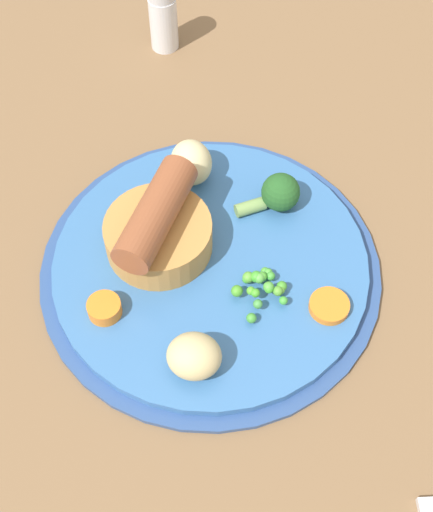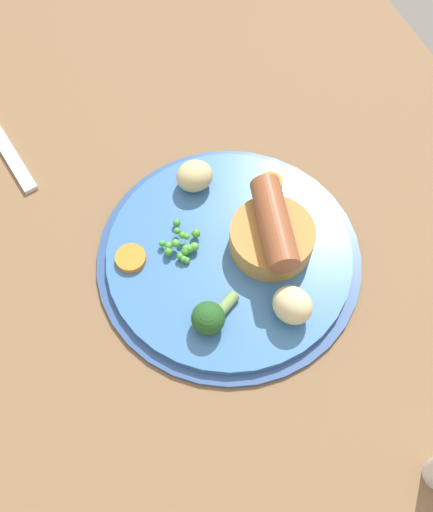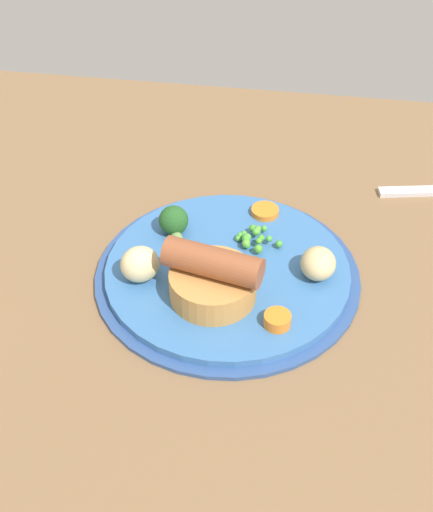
{
  "view_description": "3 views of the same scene",
  "coord_description": "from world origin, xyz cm",
  "px_view_note": "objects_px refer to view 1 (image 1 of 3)",
  "views": [
    {
      "loc": [
        -28.18,
        -2.74,
        54.04
      ],
      "look_at": [
        3.78,
        2.07,
        5.67
      ],
      "focal_mm": 50.0,
      "sensor_mm": 36.0,
      "label": 1
    },
    {
      "loc": [
        30.44,
        -9.39,
        58.08
      ],
      "look_at": [
        4.53,
        0.96,
        5.56
      ],
      "focal_mm": 40.0,
      "sensor_mm": 36.0,
      "label": 2
    },
    {
      "loc": [
        -3.5,
        58.96,
        55.9
      ],
      "look_at": [
        5.05,
        3.68,
        6.84
      ],
      "focal_mm": 50.0,
      "sensor_mm": 36.0,
      "label": 3
    }
  ],
  "objects_px": {
    "potato_chunk_0": "(194,356)",
    "broccoli_floret_near": "(278,194)",
    "carrot_slice_1": "(104,308)",
    "salt_shaker": "(163,19)",
    "carrot_slice_0": "(329,306)",
    "sausage_pudding": "(158,229)",
    "pea_pile": "(261,286)",
    "dinner_plate": "(210,267)",
    "potato_chunk_1": "(191,162)"
  },
  "relations": [
    {
      "from": "potato_chunk_0",
      "to": "carrot_slice_0",
      "type": "distance_m",
      "value": 0.12
    },
    {
      "from": "potato_chunk_1",
      "to": "salt_shaker",
      "type": "xyz_separation_m",
      "value": [
        0.19,
        0.06,
        0.0
      ]
    },
    {
      "from": "sausage_pudding",
      "to": "potato_chunk_0",
      "type": "height_order",
      "value": "sausage_pudding"
    },
    {
      "from": "salt_shaker",
      "to": "carrot_slice_0",
      "type": "bearing_deg",
      "value": -147.87
    },
    {
      "from": "pea_pile",
      "to": "salt_shaker",
      "type": "xyz_separation_m",
      "value": [
        0.3,
        0.14,
        0.01
      ]
    },
    {
      "from": "dinner_plate",
      "to": "carrot_slice_1",
      "type": "relative_size",
      "value": 10.58
    },
    {
      "from": "broccoli_floret_near",
      "to": "salt_shaker",
      "type": "xyz_separation_m",
      "value": [
        0.21,
        0.14,
        0.0
      ]
    },
    {
      "from": "broccoli_floret_near",
      "to": "potato_chunk_0",
      "type": "xyz_separation_m",
      "value": [
        -0.16,
        0.05,
        0.0
      ]
    },
    {
      "from": "dinner_plate",
      "to": "potato_chunk_1",
      "type": "bearing_deg",
      "value": 19.17
    },
    {
      "from": "pea_pile",
      "to": "broccoli_floret_near",
      "type": "relative_size",
      "value": 1.04
    },
    {
      "from": "pea_pile",
      "to": "carrot_slice_0",
      "type": "height_order",
      "value": "pea_pile"
    },
    {
      "from": "dinner_plate",
      "to": "potato_chunk_1",
      "type": "relative_size",
      "value": 6.96
    },
    {
      "from": "sausage_pudding",
      "to": "carrot_slice_0",
      "type": "height_order",
      "value": "sausage_pudding"
    },
    {
      "from": "sausage_pudding",
      "to": "carrot_slice_0",
      "type": "relative_size",
      "value": 3.23
    },
    {
      "from": "broccoli_floret_near",
      "to": "potato_chunk_0",
      "type": "distance_m",
      "value": 0.17
    },
    {
      "from": "potato_chunk_0",
      "to": "salt_shaker",
      "type": "height_order",
      "value": "salt_shaker"
    },
    {
      "from": "carrot_slice_0",
      "to": "pea_pile",
      "type": "bearing_deg",
      "value": 82.53
    },
    {
      "from": "pea_pile",
      "to": "broccoli_floret_near",
      "type": "bearing_deg",
      "value": -2.72
    },
    {
      "from": "pea_pile",
      "to": "sausage_pudding",
      "type": "bearing_deg",
      "value": 70.53
    },
    {
      "from": "carrot_slice_0",
      "to": "carrot_slice_1",
      "type": "bearing_deg",
      "value": 99.74
    },
    {
      "from": "pea_pile",
      "to": "potato_chunk_0",
      "type": "bearing_deg",
      "value": 150.07
    },
    {
      "from": "pea_pile",
      "to": "salt_shaker",
      "type": "distance_m",
      "value": 0.33
    },
    {
      "from": "salt_shaker",
      "to": "carrot_slice_1",
      "type": "bearing_deg",
      "value": -177.13
    },
    {
      "from": "pea_pile",
      "to": "salt_shaker",
      "type": "bearing_deg",
      "value": 24.57
    },
    {
      "from": "sausage_pudding",
      "to": "salt_shaker",
      "type": "distance_m",
      "value": 0.27
    },
    {
      "from": "pea_pile",
      "to": "potato_chunk_0",
      "type": "height_order",
      "value": "potato_chunk_0"
    },
    {
      "from": "broccoli_floret_near",
      "to": "carrot_slice_0",
      "type": "bearing_deg",
      "value": -91.59
    },
    {
      "from": "potato_chunk_0",
      "to": "salt_shaker",
      "type": "distance_m",
      "value": 0.38
    },
    {
      "from": "dinner_plate",
      "to": "potato_chunk_1",
      "type": "xyz_separation_m",
      "value": [
        0.09,
        0.03,
        0.03
      ]
    },
    {
      "from": "carrot_slice_0",
      "to": "salt_shaker",
      "type": "xyz_separation_m",
      "value": [
        0.31,
        0.19,
        0.02
      ]
    },
    {
      "from": "carrot_slice_1",
      "to": "salt_shaker",
      "type": "distance_m",
      "value": 0.34
    },
    {
      "from": "salt_shaker",
      "to": "broccoli_floret_near",
      "type": "bearing_deg",
      "value": -145.94
    },
    {
      "from": "pea_pile",
      "to": "broccoli_floret_near",
      "type": "xyz_separation_m",
      "value": [
        0.09,
        -0.0,
        0.01
      ]
    },
    {
      "from": "pea_pile",
      "to": "potato_chunk_1",
      "type": "relative_size",
      "value": 1.31
    },
    {
      "from": "carrot_slice_0",
      "to": "dinner_plate",
      "type": "bearing_deg",
      "value": 73.33
    },
    {
      "from": "salt_shaker",
      "to": "dinner_plate",
      "type": "bearing_deg",
      "value": -161.57
    },
    {
      "from": "dinner_plate",
      "to": "potato_chunk_0",
      "type": "height_order",
      "value": "potato_chunk_0"
    },
    {
      "from": "pea_pile",
      "to": "carrot_slice_0",
      "type": "xyz_separation_m",
      "value": [
        -0.01,
        -0.06,
        -0.0
      ]
    },
    {
      "from": "potato_chunk_0",
      "to": "pea_pile",
      "type": "bearing_deg",
      "value": -29.93
    },
    {
      "from": "dinner_plate",
      "to": "broccoli_floret_near",
      "type": "relative_size",
      "value": 5.55
    },
    {
      "from": "carrot_slice_1",
      "to": "broccoli_floret_near",
      "type": "bearing_deg",
      "value": -44.16
    },
    {
      "from": "pea_pile",
      "to": "potato_chunk_0",
      "type": "distance_m",
      "value": 0.08
    },
    {
      "from": "carrot_slice_1",
      "to": "sausage_pudding",
      "type": "bearing_deg",
      "value": -23.84
    },
    {
      "from": "potato_chunk_1",
      "to": "carrot_slice_0",
      "type": "distance_m",
      "value": 0.18
    },
    {
      "from": "dinner_plate",
      "to": "salt_shaker",
      "type": "height_order",
      "value": "salt_shaker"
    },
    {
      "from": "pea_pile",
      "to": "carrot_slice_1",
      "type": "relative_size",
      "value": 1.99
    },
    {
      "from": "potato_chunk_0",
      "to": "carrot_slice_0",
      "type": "bearing_deg",
      "value": -56.15
    },
    {
      "from": "potato_chunk_0",
      "to": "broccoli_floret_near",
      "type": "bearing_deg",
      "value": -15.8
    },
    {
      "from": "potato_chunk_0",
      "to": "carrot_slice_1",
      "type": "bearing_deg",
      "value": 65.67
    },
    {
      "from": "carrot_slice_0",
      "to": "salt_shaker",
      "type": "height_order",
      "value": "salt_shaker"
    }
  ]
}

